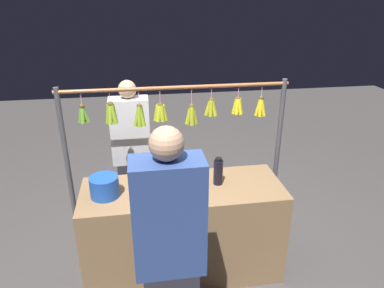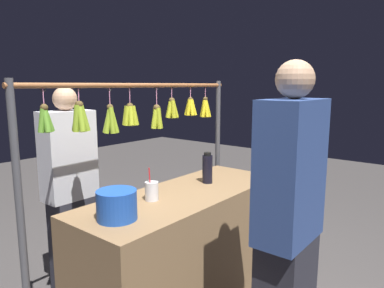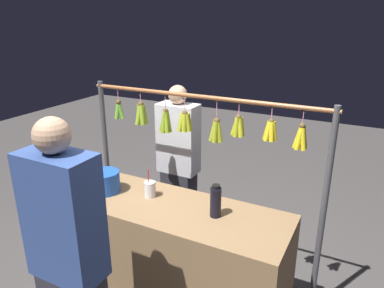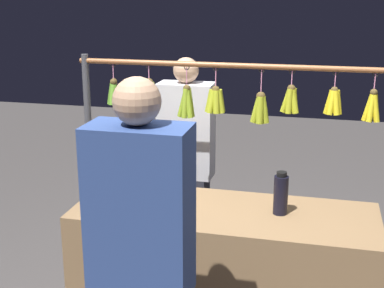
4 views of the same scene
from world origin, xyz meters
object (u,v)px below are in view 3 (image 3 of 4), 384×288
object	(u,v)px
water_bottle	(216,201)
drink_cup	(150,189)
customer_person	(70,268)
blue_bucket	(105,182)
vendor_person	(179,168)

from	to	relation	value
water_bottle	drink_cup	xyz separation A→B (m)	(0.56, -0.03, -0.05)
customer_person	blue_bucket	bearing A→B (deg)	-62.35
water_bottle	vendor_person	distance (m)	1.05
blue_bucket	vendor_person	world-z (taller)	vendor_person
drink_cup	blue_bucket	bearing A→B (deg)	13.85
drink_cup	vendor_person	distance (m)	0.74
drink_cup	customer_person	size ratio (longest dim) A/B	0.13
water_bottle	blue_bucket	xyz separation A→B (m)	(0.92, 0.05, -0.03)
water_bottle	customer_person	xyz separation A→B (m)	(0.49, 0.88, -0.11)
water_bottle	customer_person	size ratio (longest dim) A/B	0.14
vendor_person	drink_cup	bearing A→B (deg)	101.94
blue_bucket	drink_cup	bearing A→B (deg)	-166.15
drink_cup	vendor_person	size ratio (longest dim) A/B	0.14
water_bottle	vendor_person	bearing A→B (deg)	-46.38
water_bottle	blue_bucket	size ratio (longest dim) A/B	1.06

